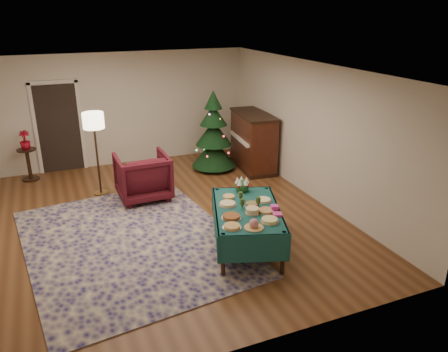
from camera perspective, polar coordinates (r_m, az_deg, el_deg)
name	(u,v)px	position (r m, az deg, el deg)	size (l,w,h in m)	color
room_shell	(165,149)	(7.66, -7.67, 3.49)	(7.00, 7.00, 7.00)	#593319
doorway	(59,126)	(10.86, -20.80, 6.16)	(1.08, 0.04, 2.16)	black
rug	(130,241)	(7.51, -12.13, -8.32)	(3.20, 4.20, 0.02)	#1A1550
buffet_table	(247,216)	(6.96, 3.02, -5.27)	(1.55, 2.01, 0.69)	black
platter_0	(232,227)	(6.30, 1.04, -6.62)	(0.28, 0.28, 0.04)	silver
platter_1	(254,225)	(6.28, 3.92, -6.34)	(0.29, 0.29, 0.15)	silver
platter_2	(270,220)	(6.49, 5.98, -5.79)	(0.28, 0.28, 0.06)	silver
platter_3	(231,217)	(6.58, 0.97, -5.34)	(0.31, 0.31, 0.05)	silver
platter_4	(252,211)	(6.72, 3.72, -4.57)	(0.24, 0.24, 0.09)	silver
platter_5	(266,211)	(6.80, 5.52, -4.54)	(0.28, 0.28, 0.04)	silver
platter_6	(228,204)	(6.99, 0.47, -3.68)	(0.29, 0.29, 0.05)	silver
platter_7	(252,205)	(6.94, 3.67, -3.80)	(0.23, 0.23, 0.07)	silver
platter_8	(263,200)	(7.17, 5.16, -3.15)	(0.28, 0.28, 0.04)	silver
platter_9	(229,197)	(7.26, 0.62, -2.73)	(0.23, 0.23, 0.04)	silver
goblet_0	(241,196)	(7.11, 2.18, -2.69)	(0.07, 0.07, 0.16)	#2D471E
goblet_1	(258,202)	(6.93, 4.50, -3.38)	(0.07, 0.07, 0.16)	#2D471E
goblet_2	(242,204)	(6.86, 2.41, -3.62)	(0.07, 0.07, 0.16)	#2D471E
napkin_stack	(277,214)	(6.71, 6.97, -4.99)	(0.14, 0.14, 0.04)	#E84099
gift_box	(275,208)	(6.84, 6.62, -4.19)	(0.11, 0.11, 0.09)	#E53FB0
centerpiece	(242,185)	(7.48, 2.38, -1.16)	(0.25, 0.25, 0.29)	#1E4C1E
armchair	(143,174)	(8.92, -10.57, 0.22)	(1.00, 0.94, 1.03)	#490F18
floor_lamp	(94,126)	(9.06, -16.64, 6.32)	(0.42, 0.42, 1.73)	#A57F3F
side_table	(29,165)	(10.72, -24.13, 1.33)	(0.41, 0.41, 0.73)	black
potted_plant	(25,144)	(10.58, -24.52, 3.82)	(0.23, 0.41, 0.23)	maroon
christmas_tree	(213,135)	(10.32, -1.38, 5.41)	(1.09, 1.09, 1.90)	black
piano	(253,142)	(10.47, 3.81, 4.50)	(0.88, 1.63, 1.35)	black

